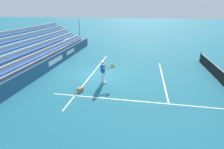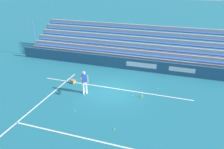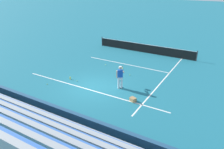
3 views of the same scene
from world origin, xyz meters
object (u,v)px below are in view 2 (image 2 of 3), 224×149
(ball_box_cardboard, at_px, (73,81))
(tennis_ball_by_box, at_px, (133,95))
(tennis_ball_near_player, at_px, (158,89))
(water_bottle, at_px, (142,96))
(tennis_player, at_px, (84,82))
(tennis_ball_midcourt, at_px, (114,129))
(tennis_ball_far_left, at_px, (75,111))

(ball_box_cardboard, relative_size, tennis_ball_by_box, 6.06)
(tennis_ball_near_player, height_order, water_bottle, water_bottle)
(tennis_player, relative_size, tennis_ball_near_player, 25.98)
(tennis_ball_near_player, bearing_deg, water_bottle, 60.42)
(water_bottle, bearing_deg, tennis_ball_near_player, -119.58)
(ball_box_cardboard, relative_size, tennis_ball_midcourt, 6.06)
(tennis_ball_near_player, bearing_deg, tennis_ball_midcourt, 73.46)
(tennis_player, height_order, tennis_ball_by_box, tennis_player)
(tennis_player, bearing_deg, tennis_ball_far_left, 99.18)
(tennis_ball_midcourt, distance_m, tennis_ball_by_box, 4.15)
(tennis_ball_near_player, bearing_deg, tennis_ball_by_box, 44.71)
(tennis_player, height_order, tennis_ball_far_left, tennis_player)
(tennis_player, distance_m, tennis_ball_by_box, 3.67)
(tennis_ball_by_box, xyz_separation_m, water_bottle, (-0.70, 0.02, 0.08))
(tennis_player, bearing_deg, tennis_ball_by_box, -168.36)
(ball_box_cardboard, distance_m, tennis_ball_near_player, 6.84)
(tennis_ball_far_left, bearing_deg, tennis_player, -80.82)
(tennis_ball_by_box, bearing_deg, tennis_ball_near_player, -135.29)
(tennis_ball_near_player, distance_m, tennis_ball_far_left, 6.71)
(tennis_ball_midcourt, height_order, tennis_ball_near_player, same)
(tennis_player, relative_size, ball_box_cardboard, 4.29)
(tennis_ball_midcourt, xyz_separation_m, water_bottle, (-0.79, -4.13, 0.08))
(tennis_player, xyz_separation_m, tennis_ball_near_player, (-5.11, -2.32, -0.86))
(ball_box_cardboard, height_order, tennis_ball_midcourt, ball_box_cardboard)
(tennis_ball_by_box, bearing_deg, tennis_player, 11.64)
(ball_box_cardboard, distance_m, water_bottle, 5.87)
(tennis_ball_far_left, bearing_deg, water_bottle, -140.31)
(tennis_ball_near_player, relative_size, tennis_ball_far_left, 1.00)
(ball_box_cardboard, xyz_separation_m, tennis_ball_by_box, (-5.14, 0.55, -0.10))
(water_bottle, bearing_deg, tennis_ball_midcourt, 79.22)
(tennis_player, xyz_separation_m, water_bottle, (-4.19, -0.70, -0.78))
(tennis_ball_near_player, bearing_deg, tennis_player, 24.42)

